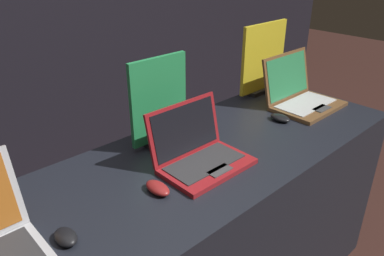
{
  "coord_description": "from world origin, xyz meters",
  "views": [
    {
      "loc": [
        -0.9,
        -0.61,
        1.74
      ],
      "look_at": [
        0.0,
        0.36,
        1.08
      ],
      "focal_mm": 35.0,
      "sensor_mm": 36.0,
      "label": 1
    }
  ],
  "objects": [
    {
      "name": "display_counter",
      "position": [
        0.0,
        0.36,
        0.47
      ],
      "size": [
        2.2,
        0.73,
        0.93
      ],
      "color": "black",
      "rests_on": "ground_plane"
    },
    {
      "name": "mouse_front",
      "position": [
        -0.59,
        0.28,
        0.95
      ],
      "size": [
        0.06,
        0.09,
        0.03
      ],
      "color": "black",
      "rests_on": "display_counter"
    },
    {
      "name": "laptop_middle",
      "position": [
        0.01,
        0.33,
        0.99
      ],
      "size": [
        0.36,
        0.28,
        0.24
      ],
      "color": "maroon",
      "rests_on": "display_counter"
    },
    {
      "name": "mouse_middle",
      "position": [
        -0.24,
        0.29,
        0.95
      ],
      "size": [
        0.06,
        0.11,
        0.03
      ],
      "color": "maroon",
      "rests_on": "display_counter"
    },
    {
      "name": "promo_stand_middle",
      "position": [
        0.01,
        0.58,
        1.12
      ],
      "size": [
        0.29,
        0.07,
        0.39
      ],
      "color": "black",
      "rests_on": "display_counter"
    },
    {
      "name": "laptop_back",
      "position": [
        0.85,
        0.4,
        1.0
      ],
      "size": [
        0.39,
        0.32,
        0.27
      ],
      "color": "brown",
      "rests_on": "display_counter"
    },
    {
      "name": "mouse_back",
      "position": [
        0.6,
        0.35,
        0.95
      ],
      "size": [
        0.07,
        0.11,
        0.03
      ],
      "color": "black",
      "rests_on": "display_counter"
    },
    {
      "name": "promo_stand_back",
      "position": [
        0.85,
        0.66,
        1.13
      ],
      "size": [
        0.37,
        0.07,
        0.41
      ],
      "color": "black",
      "rests_on": "display_counter"
    }
  ]
}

